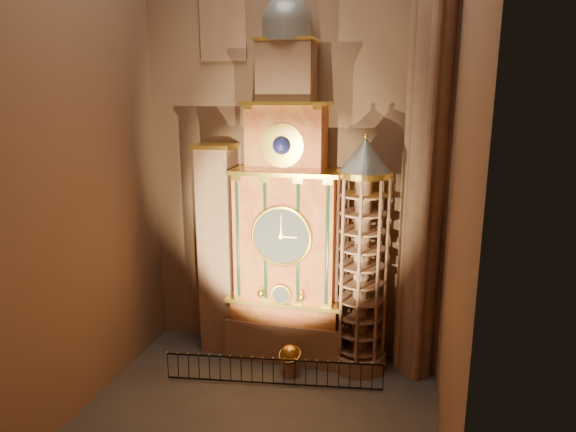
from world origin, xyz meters
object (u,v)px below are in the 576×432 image
(astronomical_clock, at_px, (287,223))
(portrait_tower, at_px, (218,249))
(iron_railing, at_px, (273,372))
(celestial_globe, at_px, (290,357))
(stair_turret, at_px, (362,259))

(astronomical_clock, xyz_separation_m, portrait_tower, (-3.40, 0.02, -1.53))
(portrait_tower, height_order, iron_railing, portrait_tower)
(portrait_tower, height_order, celestial_globe, portrait_tower)
(stair_turret, bearing_deg, portrait_tower, 177.67)
(astronomical_clock, relative_size, stair_turret, 1.55)
(portrait_tower, xyz_separation_m, celestial_globe, (3.98, -1.81, -4.26))
(celestial_globe, bearing_deg, stair_turret, 27.58)
(astronomical_clock, relative_size, iron_railing, 1.78)
(astronomical_clock, bearing_deg, stair_turret, -4.30)
(astronomical_clock, bearing_deg, portrait_tower, 179.71)
(stair_turret, bearing_deg, astronomical_clock, 175.70)
(celestial_globe, bearing_deg, iron_railing, -117.09)
(celestial_globe, relative_size, iron_railing, 0.16)
(astronomical_clock, height_order, iron_railing, astronomical_clock)
(iron_railing, bearing_deg, astronomical_clock, 91.62)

